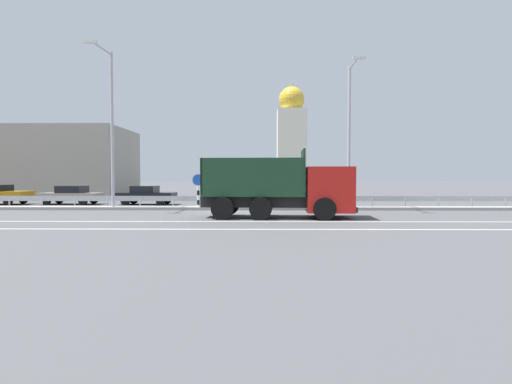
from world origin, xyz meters
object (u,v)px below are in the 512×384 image
street_lamp_1 (111,122)px  church_tower (291,141)px  parked_car_5 (236,195)px  street_lamp_2 (350,129)px  parked_car_3 (71,195)px  dump_truck (296,192)px  median_road_sign (198,191)px  parked_car_4 (146,195)px

street_lamp_1 → church_tower: size_ratio=0.65×
street_lamp_1 → parked_car_5: bearing=34.0°
street_lamp_2 → church_tower: (-1.37, 27.08, 1.73)m
parked_car_3 → street_lamp_2: bearing=-101.5°
church_tower → dump_truck: bearing=-94.0°
church_tower → street_lamp_1: bearing=-114.9°
dump_truck → median_road_sign: size_ratio=3.42×
street_lamp_2 → church_tower: church_tower is taller
parked_car_5 → church_tower: church_tower is taller
parked_car_5 → dump_truck: bearing=-157.5°
street_lamp_2 → street_lamp_1: bearing=-178.8°
street_lamp_2 → parked_car_3: bearing=166.4°
dump_truck → street_lamp_2: street_lamp_2 is taller
street_lamp_1 → parked_car_4: 6.52m
parked_car_3 → parked_car_5: size_ratio=0.92×
dump_truck → median_road_sign: 7.15m
parked_car_4 → parked_car_3: bearing=-89.6°
parked_car_4 → church_tower: size_ratio=0.28×
median_road_sign → street_lamp_2: street_lamp_2 is taller
street_lamp_2 → parked_car_4: bearing=162.0°
parked_car_4 → median_road_sign: bearing=48.2°
median_road_sign → parked_car_5: median_road_sign is taller
median_road_sign → church_tower: church_tower is taller
street_lamp_1 → church_tower: (12.72, 27.38, 1.33)m
street_lamp_1 → parked_car_4: size_ratio=2.30×
church_tower → median_road_sign: bearing=-105.8°
parked_car_5 → parked_car_4: bearing=92.7°
median_road_sign → street_lamp_1: street_lamp_1 is taller
parked_car_3 → median_road_sign: bearing=-112.2°
median_road_sign → church_tower: (7.64, 26.98, 5.39)m
median_road_sign → street_lamp_1: 6.51m
median_road_sign → street_lamp_2: size_ratio=0.25×
parked_car_5 → church_tower: size_ratio=0.33×
parked_car_4 → parked_car_5: parked_car_5 is taller
parked_car_4 → dump_truck: bearing=50.4°
median_road_sign → parked_car_5: 4.83m
median_road_sign → parked_car_4: 6.10m
dump_truck → street_lamp_1: street_lamp_1 is taller
median_road_sign → church_tower: 28.55m
street_lamp_2 → parked_car_3: (-18.82, 4.55, -4.12)m
parked_car_4 → parked_car_5: size_ratio=0.87×
street_lamp_1 → parked_car_3: size_ratio=2.17×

